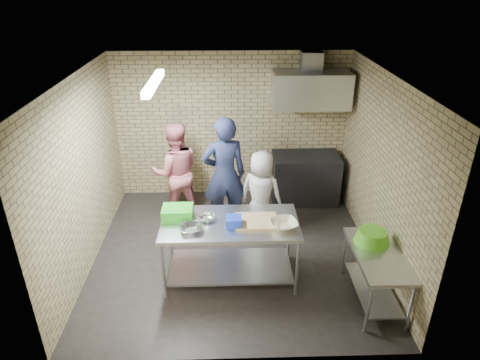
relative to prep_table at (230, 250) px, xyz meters
name	(u,v)px	position (x,y,z in m)	size (l,w,h in m)	color
floor	(234,252)	(0.06, 0.58, -0.46)	(4.20, 4.20, 0.00)	black
ceiling	(233,78)	(0.06, 0.58, 2.24)	(4.20, 4.20, 0.00)	black
back_wall	(232,126)	(0.06, 2.58, 0.89)	(4.20, 0.06, 2.70)	#94855C
front_wall	(237,262)	(0.06, -1.42, 0.89)	(4.20, 0.06, 2.70)	#94855C
left_wall	(83,176)	(-2.04, 0.58, 0.89)	(0.06, 4.00, 2.70)	#94855C
right_wall	(381,172)	(2.16, 0.58, 0.89)	(0.06, 4.00, 2.70)	#94855C
prep_table	(230,250)	(0.00, 0.00, 0.00)	(1.83, 0.92, 0.92)	silver
side_counter	(375,277)	(1.86, -0.52, -0.08)	(0.60, 1.20, 0.75)	silver
stove	(305,178)	(1.41, 2.23, -0.01)	(1.20, 0.70, 0.90)	black
range_hood	(311,90)	(1.41, 2.28, 1.64)	(1.30, 0.60, 0.60)	silver
hood_duct	(311,61)	(1.41, 2.43, 2.09)	(0.35, 0.30, 0.30)	#A5A8AD
wall_shelf	(325,97)	(1.71, 2.47, 1.46)	(0.80, 0.20, 0.04)	#3F2B19
fluorescent_fixture	(154,83)	(-0.94, 0.58, 2.18)	(0.10, 1.25, 0.08)	white
green_crate	(178,213)	(-0.70, 0.12, 0.54)	(0.41, 0.31, 0.16)	green
blue_tub	(234,222)	(0.05, -0.10, 0.52)	(0.20, 0.20, 0.13)	#1938C0
cutting_board	(256,221)	(0.35, -0.02, 0.47)	(0.56, 0.43, 0.03)	tan
mixing_bowl_a	(191,228)	(-0.50, -0.20, 0.49)	(0.29, 0.29, 0.07)	#ABAEB2
mixing_bowl_b	(207,218)	(-0.30, 0.05, 0.49)	(0.22, 0.22, 0.07)	silver
ceramic_bowl	(284,224)	(0.70, -0.15, 0.50)	(0.35, 0.35, 0.09)	beige
green_basin	(372,236)	(1.84, -0.27, 0.38)	(0.46, 0.46, 0.17)	#59C626
bottle_red	(312,91)	(1.46, 2.47, 1.57)	(0.07, 0.07, 0.18)	#B22619
bottle_green	(334,91)	(1.86, 2.47, 1.56)	(0.06, 0.06, 0.15)	green
man_navy	(224,175)	(-0.08, 1.32, 0.52)	(0.71, 0.47, 1.95)	black
woman_pink	(176,172)	(-0.90, 1.68, 0.41)	(0.84, 0.65, 1.73)	#C6686F
woman_white	(261,194)	(0.51, 1.14, 0.26)	(0.70, 0.46, 1.44)	silver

